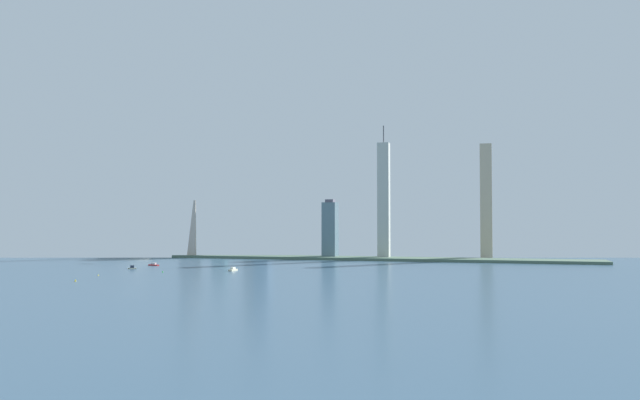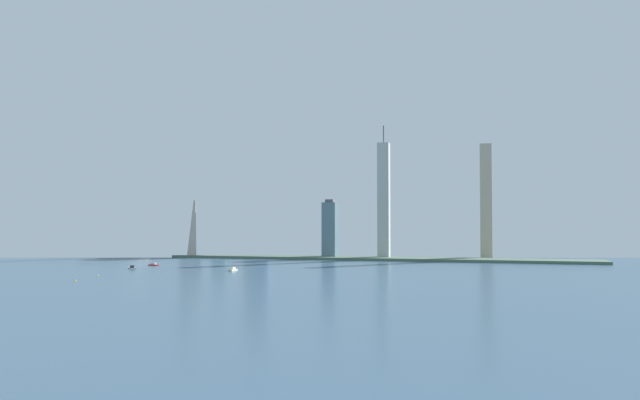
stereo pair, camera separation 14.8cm
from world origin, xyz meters
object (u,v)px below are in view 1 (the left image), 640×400
Objects in this scene: skyscraper_0 at (384,201)px; skyscraper_1 at (188,235)px; skyscraper_3 at (486,202)px; boat_3 at (154,265)px; observation_tower at (187,179)px; skyscraper_4 at (253,211)px; airplane at (284,151)px; skyscraper_5 at (220,237)px; skyscraper_6 at (192,229)px; skyscraper_2 at (330,230)px; stadium_dome at (127,250)px; channel_buoy_0 at (163,272)px; boat_2 at (132,268)px; channel_buoy_1 at (75,280)px; channel_buoy_2 at (98,275)px; boat_0 at (233,270)px; skyscraper_7 at (263,216)px.

skyscraper_0 reaches higher than skyscraper_1.
skyscraper_3 reaches higher than boat_3.
observation_tower reaches higher than skyscraper_4.
skyscraper_4 is 134.89m from airplane.
skyscraper_6 reaches higher than skyscraper_5.
skyscraper_2 is at bearing 63.46° from boat_3.
boat_3 is at bearing -50.96° from stadium_dome.
skyscraper_1 is at bearing 112.95° from channel_buoy_0.
observation_tower is 155.61m from stadium_dome.
skyscraper_5 is at bearing 105.32° from channel_buoy_0.
boat_2 is 350.67m from airplane.
skyscraper_3 is (147.81, 35.56, -1.16)m from skyscraper_0.
channel_buoy_1 reaches higher than channel_buoy_0.
airplane reaches higher than channel_buoy_1.
skyscraper_3 is 513.88m from boat_2.
skyscraper_6 is (48.19, -82.59, 11.28)m from skyscraper_1.
boat_2 is (-16.23, -351.07, -72.99)m from skyscraper_4.
skyscraper_0 is 372.83m from channel_buoy_0.
skyscraper_2 is 443.57m from channel_buoy_1.
skyscraper_5 reaches higher than boat_2.
channel_buoy_1 is 63.86m from channel_buoy_2.
skyscraper_1 is 501.60m from skyscraper_3.
skyscraper_3 is at bearing 7.69° from skyscraper_6.
stadium_dome is 401.54m from boat_0.
boat_2 is at bearing -83.04° from boat_0.
skyscraper_5 is 6.31× the size of boat_2.
observation_tower is 189.59× the size of channel_buoy_2.
skyscraper_2 is at bearing 65.87° from channel_buoy_2.
boat_3 is (-181.51, -205.37, -42.29)m from skyscraper_2.
observation_tower is at bearing -177.65° from skyscraper_3.
channel_buoy_0 is 0.07× the size of airplane.
skyscraper_3 reaches higher than skyscraper_7.
skyscraper_5 is (26.95, 74.33, -97.24)m from observation_tower.
skyscraper_4 is 371.63m from boat_0.
observation_tower reaches higher than boat_3.
skyscraper_1 is 0.45× the size of skyscraper_4.
skyscraper_2 reaches higher than skyscraper_5.
boat_0 is at bearing -41.09° from stadium_dome.
channel_buoy_2 is (191.29, -360.16, -8.42)m from stadium_dome.
skyscraper_5 is 0.71× the size of skyscraper_6.
skyscraper_2 reaches higher than channel_buoy_2.
skyscraper_7 is at bearing 86.50° from channel_buoy_2.
stadium_dome is 439.83m from skyscraper_0.
skyscraper_6 is at bearing 101.17° from channel_buoy_1.
airplane is at bearing -167.96° from boat_0.
boat_0 reaches higher than boat_3.
skyscraper_6 reaches higher than boat_2.
skyscraper_6 is 406.18m from channel_buoy_1.
boat_2 is 0.35× the size of airplane.
skyscraper_3 is 78.68× the size of channel_buoy_1.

